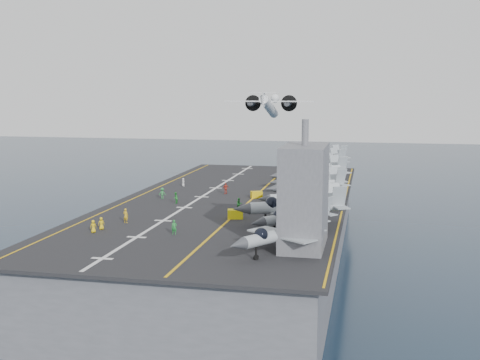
% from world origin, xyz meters
% --- Properties ---
extents(ground, '(500.00, 500.00, 0.00)m').
position_xyz_m(ground, '(0.00, 0.00, 0.00)').
color(ground, '#142135').
rests_on(ground, ground).
extents(hull, '(36.00, 90.00, 10.00)m').
position_xyz_m(hull, '(0.00, 0.00, 5.00)').
color(hull, '#56595E').
rests_on(hull, ground).
extents(flight_deck, '(38.00, 92.00, 0.40)m').
position_xyz_m(flight_deck, '(0.00, 0.00, 10.20)').
color(flight_deck, black).
rests_on(flight_deck, hull).
extents(foul_line, '(0.35, 90.00, 0.02)m').
position_xyz_m(foul_line, '(3.00, 0.00, 10.42)').
color(foul_line, gold).
rests_on(foul_line, flight_deck).
extents(landing_centerline, '(0.50, 90.00, 0.02)m').
position_xyz_m(landing_centerline, '(-6.00, 0.00, 10.42)').
color(landing_centerline, silver).
rests_on(landing_centerline, flight_deck).
extents(deck_edge_port, '(0.25, 90.00, 0.02)m').
position_xyz_m(deck_edge_port, '(-17.00, 0.00, 10.42)').
color(deck_edge_port, gold).
rests_on(deck_edge_port, flight_deck).
extents(deck_edge_stbd, '(0.25, 90.00, 0.02)m').
position_xyz_m(deck_edge_stbd, '(18.50, 0.00, 10.42)').
color(deck_edge_stbd, gold).
rests_on(deck_edge_stbd, flight_deck).
extents(island_superstructure, '(5.00, 10.00, 15.00)m').
position_xyz_m(island_superstructure, '(15.00, -30.00, 17.90)').
color(island_superstructure, '#56595E').
rests_on(island_superstructure, flight_deck).
extents(fighter_jet_0, '(14.75, 15.90, 4.59)m').
position_xyz_m(fighter_jet_0, '(12.65, -33.80, 12.70)').
color(fighter_jet_0, '#929AA0').
rests_on(fighter_jet_0, flight_deck).
extents(fighter_jet_1, '(14.79, 15.07, 4.40)m').
position_xyz_m(fighter_jet_1, '(13.23, -23.25, 12.60)').
color(fighter_jet_1, '#8C949D').
rests_on(fighter_jet_1, flight_deck).
extents(fighter_jet_2, '(18.51, 15.73, 5.44)m').
position_xyz_m(fighter_jet_2, '(12.80, -18.77, 13.12)').
color(fighter_jet_2, '#A3AAB3').
rests_on(fighter_jet_2, flight_deck).
extents(fighter_jet_3, '(15.28, 13.15, 4.47)m').
position_xyz_m(fighter_jet_3, '(12.68, -8.59, 12.64)').
color(fighter_jet_3, '#8D959D').
rests_on(fighter_jet_3, flight_deck).
extents(fighter_jet_4, '(17.89, 16.94, 5.18)m').
position_xyz_m(fighter_jet_4, '(12.80, 1.03, 12.99)').
color(fighter_jet_4, '#8E949D').
rests_on(fighter_jet_4, flight_deck).
extents(fighter_jet_5, '(16.59, 14.26, 4.86)m').
position_xyz_m(fighter_jet_5, '(12.38, 7.43, 12.83)').
color(fighter_jet_5, gray).
rests_on(fighter_jet_5, flight_deck).
extents(fighter_jet_6, '(19.79, 18.79, 5.73)m').
position_xyz_m(fighter_jet_6, '(11.81, 15.09, 13.27)').
color(fighter_jet_6, gray).
rests_on(fighter_jet_6, flight_deck).
extents(fighter_jet_7, '(17.21, 17.44, 5.11)m').
position_xyz_m(fighter_jet_7, '(11.08, 25.20, 12.95)').
color(fighter_jet_7, gray).
rests_on(fighter_jet_7, flight_deck).
extents(fighter_jet_8, '(18.48, 18.54, 5.45)m').
position_xyz_m(fighter_jet_8, '(11.45, 33.88, 13.13)').
color(fighter_jet_8, '#9DA4AC').
rests_on(fighter_jet_8, flight_deck).
extents(tow_cart_a, '(2.45, 1.85, 1.32)m').
position_xyz_m(tow_cart_a, '(3.68, -16.29, 11.06)').
color(tow_cart_a, '#DBCC0A').
rests_on(tow_cart_a, flight_deck).
extents(tow_cart_b, '(2.25, 1.91, 1.15)m').
position_xyz_m(tow_cart_b, '(3.54, 1.11, 10.97)').
color(tow_cart_b, '#D9B40A').
rests_on(tow_cart_b, flight_deck).
extents(tow_cart_c, '(2.51, 1.86, 1.37)m').
position_xyz_m(tow_cart_c, '(4.82, 24.24, 11.09)').
color(tow_cart_c, yellow).
rests_on(tow_cart_c, flight_deck).
extents(crew_0, '(1.20, 1.15, 1.68)m').
position_xyz_m(crew_0, '(-12.19, -26.91, 11.24)').
color(crew_0, gold).
rests_on(crew_0, flight_deck).
extents(crew_1, '(1.39, 1.08, 2.06)m').
position_xyz_m(crew_1, '(-10.63, -22.40, 11.43)').
color(crew_1, gold).
rests_on(crew_1, flight_deck).
extents(crew_2, '(0.77, 1.13, 1.86)m').
position_xyz_m(crew_2, '(-8.48, -6.83, 11.33)').
color(crew_2, '#208E2D').
rests_on(crew_2, flight_deck).
extents(crew_3, '(1.21, 0.86, 1.92)m').
position_xyz_m(crew_3, '(-12.02, -3.22, 11.36)').
color(crew_3, '#2A823C').
rests_on(crew_3, flight_deck).
extents(crew_4, '(1.46, 1.43, 2.05)m').
position_xyz_m(crew_4, '(-2.60, 3.98, 11.42)').
color(crew_4, '#B83626').
rests_on(crew_4, flight_deck).
extents(crew_5, '(0.93, 1.12, 1.60)m').
position_xyz_m(crew_5, '(-12.74, 10.91, 11.20)').
color(crew_5, silver).
rests_on(crew_5, flight_deck).
extents(crew_6, '(1.23, 0.90, 1.90)m').
position_xyz_m(crew_6, '(-1.84, -27.56, 11.35)').
color(crew_6, '#228735').
rests_on(crew_6, flight_deck).
extents(crew_7, '(1.35, 1.22, 1.87)m').
position_xyz_m(crew_7, '(2.87, -9.97, 11.33)').
color(crew_7, '#268C33').
rests_on(crew_7, flight_deck).
extents(transport_plane, '(24.58, 17.09, 5.71)m').
position_xyz_m(transport_plane, '(-4.08, 59.67, 24.61)').
color(transport_plane, white).
extents(fighter_jet_9, '(18.48, 18.54, 5.45)m').
position_xyz_m(fighter_jet_9, '(11.45, 42.38, 13.13)').
color(fighter_jet_9, '#9DA4AC').
rests_on(fighter_jet_9, flight_deck).
extents(crew_8, '(1.20, 1.15, 1.68)m').
position_xyz_m(crew_8, '(-12.43, -28.79, 11.24)').
color(crew_8, gold).
rests_on(crew_8, flight_deck).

